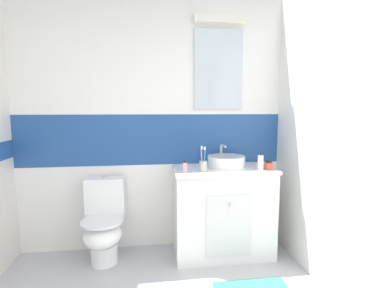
{
  "coord_description": "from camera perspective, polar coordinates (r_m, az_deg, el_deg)",
  "views": [
    {
      "loc": [
        0.0,
        -0.4,
        1.39
      ],
      "look_at": [
        0.34,
        1.99,
        1.1
      ],
      "focal_mm": 26.29,
      "sensor_mm": 36.0,
      "label": 1
    }
  ],
  "objects": [
    {
      "name": "soap_dispenser",
      "position": [
        2.64,
        13.65,
        -3.66
      ],
      "size": [
        0.05,
        0.05,
        0.17
      ],
      "color": "white",
      "rests_on": "vanity_cabinet"
    },
    {
      "name": "toilet",
      "position": [
        2.8,
        -17.53,
        -15.15
      ],
      "size": [
        0.37,
        0.5,
        0.77
      ],
      "color": "white",
      "rests_on": "ground_plane"
    },
    {
      "name": "hair_gel_jar",
      "position": [
        2.69,
        15.18,
        -4.19
      ],
      "size": [
        0.07,
        0.07,
        0.08
      ],
      "color": "#D84C33",
      "rests_on": "vanity_cabinet"
    },
    {
      "name": "vanity_cabinet",
      "position": [
        2.81,
        6.12,
        -13.29
      ],
      "size": [
        0.94,
        0.52,
        0.85
      ],
      "color": "silver",
      "rests_on": "ground_plane"
    },
    {
      "name": "toothbrush_cup",
      "position": [
        2.51,
        2.2,
        -4.31
      ],
      "size": [
        0.07,
        0.07,
        0.23
      ],
      "color": "#B2ADA3",
      "rests_on": "vanity_cabinet"
    },
    {
      "name": "wall_back_tiled",
      "position": [
        2.85,
        -7.81,
        4.18
      ],
      "size": [
        3.2,
        0.2,
        2.5
      ],
      "color": "white",
      "rests_on": "ground_plane"
    },
    {
      "name": "perfume_flask_small",
      "position": [
        2.47,
        -1.53,
        -4.6
      ],
      "size": [
        0.04,
        0.03,
        0.11
      ],
      "color": "pink",
      "rests_on": "vanity_cabinet"
    },
    {
      "name": "sink_basin",
      "position": [
        2.72,
        6.85,
        -3.42
      ],
      "size": [
        0.36,
        0.4,
        0.2
      ],
      "color": "white",
      "rests_on": "vanity_cabinet"
    },
    {
      "name": "wall_right_plain",
      "position": [
        2.1,
        32.08,
        1.92
      ],
      "size": [
        0.1,
        3.48,
        2.5
      ],
      "primitive_type": "cube",
      "color": "white",
      "rests_on": "ground_plane"
    }
  ]
}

